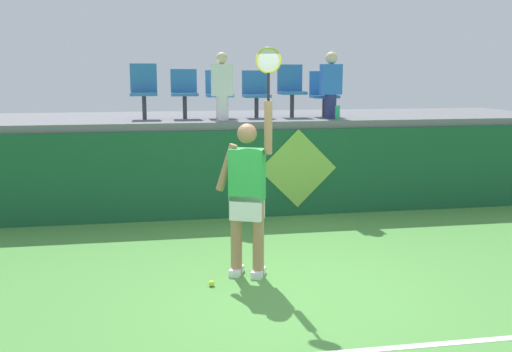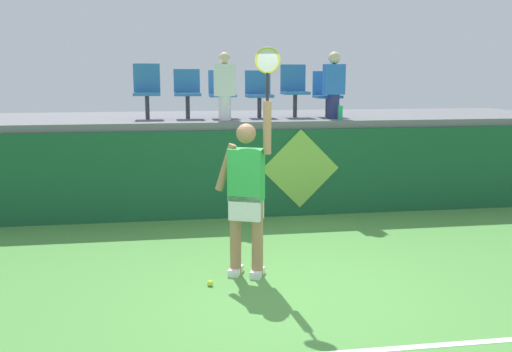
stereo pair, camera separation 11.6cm
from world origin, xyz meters
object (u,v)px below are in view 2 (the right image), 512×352
object	(u,v)px
stadium_chair_0	(147,88)
stadium_chair_4	(294,88)
tennis_ball	(210,283)
water_bottle	(340,113)
tennis_player	(247,191)
stadium_chair_5	(327,92)
stadium_chair_2	(222,91)
spectator_1	(334,84)
stadium_chair_1	(187,90)
stadium_chair_3	(259,92)
spectator_0	(225,85)

from	to	relation	value
stadium_chair_0	stadium_chair_4	distance (m)	2.50
tennis_ball	water_bottle	bearing A→B (deg)	52.70
tennis_player	stadium_chair_5	xyz separation A→B (m)	(1.91, 3.55, 0.97)
stadium_chair_2	stadium_chair_5	size ratio (longest dim) A/B	1.02
stadium_chair_4	spectator_1	distance (m)	0.73
water_bottle	stadium_chair_1	world-z (taller)	stadium_chair_1
tennis_ball	tennis_player	bearing A→B (deg)	31.52
spectator_1	stadium_chair_0	bearing A→B (deg)	171.91
stadium_chair_0	stadium_chair_4	world-z (taller)	stadium_chair_0
stadium_chair_0	spectator_1	bearing A→B (deg)	-8.09
stadium_chair_1	stadium_chair_4	bearing A→B (deg)	0.22
water_bottle	stadium_chair_2	bearing A→B (deg)	160.37
tennis_player	spectator_1	xyz separation A→B (m)	(1.91, 3.12, 1.12)
stadium_chair_0	tennis_player	bearing A→B (deg)	-71.76
stadium_chair_3	tennis_player	bearing A→B (deg)	-101.28
stadium_chair_0	stadium_chair_2	size ratio (longest dim) A/B	1.14
stadium_chair_4	stadium_chair_3	bearing A→B (deg)	-179.55
stadium_chair_0	stadium_chair_1	distance (m)	0.67
water_bottle	spectator_1	xyz separation A→B (m)	(-0.05, 0.24, 0.46)
tennis_ball	spectator_1	bearing A→B (deg)	55.28
stadium_chair_3	stadium_chair_4	size ratio (longest dim) A/B	0.89
tennis_ball	water_bottle	size ratio (longest dim) A/B	0.29
water_bottle	stadium_chair_1	size ratio (longest dim) A/B	0.28
stadium_chair_0	stadium_chair_4	size ratio (longest dim) A/B	1.01
stadium_chair_3	spectator_1	distance (m)	1.28
stadium_chair_0	stadium_chair_5	bearing A→B (deg)	-0.10
stadium_chair_3	stadium_chair_4	bearing A→B (deg)	0.45
spectator_0	tennis_player	bearing A→B (deg)	-91.45
stadium_chair_4	spectator_0	bearing A→B (deg)	-160.37
stadium_chair_3	stadium_chair_4	world-z (taller)	stadium_chair_4
stadium_chair_2	spectator_0	bearing A→B (deg)	-90.00
stadium_chair_0	stadium_chair_3	xyz separation A→B (m)	(1.88, -0.01, -0.06)
stadium_chair_4	stadium_chair_5	world-z (taller)	stadium_chair_4
tennis_ball	stadium_chair_2	bearing A→B (deg)	82.19
tennis_player	stadium_chair_3	size ratio (longest dim) A/B	3.22
tennis_ball	spectator_0	world-z (taller)	spectator_0
stadium_chair_0	stadium_chair_2	distance (m)	1.25
tennis_player	stadium_chair_2	bearing A→B (deg)	88.73
tennis_ball	stadium_chair_1	distance (m)	4.30
stadium_chair_1	stadium_chair_4	xyz separation A→B (m)	(1.84, 0.01, 0.03)
tennis_ball	stadium_chair_0	distance (m)	4.38
water_bottle	stadium_chair_1	bearing A→B (deg)	164.81
stadium_chair_0	stadium_chair_3	world-z (taller)	stadium_chair_0
stadium_chair_5	spectator_0	world-z (taller)	spectator_0
stadium_chair_0	spectator_1	xyz separation A→B (m)	(3.08, -0.44, 0.07)
stadium_chair_1	stadium_chair_4	size ratio (longest dim) A/B	0.91
water_bottle	stadium_chair_3	distance (m)	1.45
stadium_chair_1	spectator_0	distance (m)	0.74
stadium_chair_4	stadium_chair_5	distance (m)	0.58
stadium_chair_2	stadium_chair_0	bearing A→B (deg)	179.63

